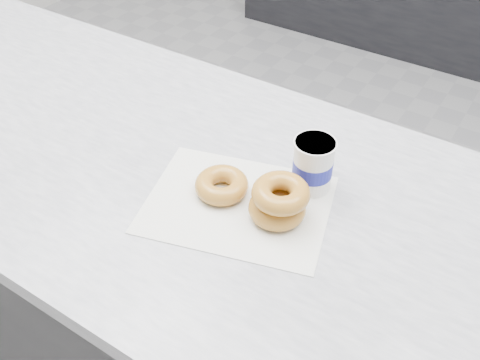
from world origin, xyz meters
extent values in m
plane|color=gray|center=(0.00, 0.00, 0.00)|extent=(5.00, 5.00, 0.00)
cube|color=#333335|center=(0.00, -0.60, 0.43)|extent=(3.00, 0.70, 0.86)
cube|color=silver|center=(0.00, -0.60, 0.88)|extent=(3.06, 0.76, 0.04)
cube|color=black|center=(0.00, 2.10, 0.25)|extent=(2.40, 0.70, 0.50)
cube|color=silver|center=(0.29, -0.63, 0.90)|extent=(0.40, 0.34, 0.00)
torus|color=#B98B32|center=(0.25, -0.62, 0.92)|extent=(0.13, 0.13, 0.04)
torus|color=#B98B32|center=(0.37, -0.62, 0.92)|extent=(0.11, 0.11, 0.04)
torus|color=#B98B32|center=(0.37, -0.61, 0.96)|extent=(0.15, 0.15, 0.04)
cylinder|color=white|center=(0.38, -0.51, 0.95)|extent=(0.08, 0.08, 0.11)
cylinder|color=white|center=(0.38, -0.51, 1.01)|extent=(0.08, 0.08, 0.01)
cylinder|color=#1B2096|center=(0.38, -0.51, 0.95)|extent=(0.08, 0.08, 0.03)
camera|label=1|loc=(0.69, -1.24, 1.60)|focal=40.00mm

